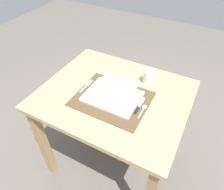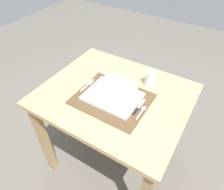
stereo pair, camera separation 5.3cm
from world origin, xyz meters
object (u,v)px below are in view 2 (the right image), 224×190
dining_table (115,107)px  butter_knife (138,108)px  spoon (143,110)px  drinking_glass (150,79)px  fork (89,84)px  bread_knife (134,108)px  porridge_bowl (115,91)px

dining_table → butter_knife: 0.21m
spoon → butter_knife: (-0.03, 0.00, -0.00)m
dining_table → spoon: (0.20, -0.04, 0.12)m
drinking_glass → fork: bearing=-147.8°
spoon → bread_knife: size_ratio=0.81×
fork → butter_knife: butter_knife is taller
porridge_bowl → drinking_glass: size_ratio=2.17×
dining_table → porridge_bowl: (0.01, -0.02, 0.16)m
fork → spoon: (0.38, -0.02, 0.00)m
bread_knife → drinking_glass: 0.24m
dining_table → spoon: 0.24m
butter_knife → spoon: bearing=1.0°
dining_table → butter_knife: size_ratio=6.30×
butter_knife → fork: bearing=179.5°
dining_table → spoon: spoon is taller
fork → bread_knife: size_ratio=1.03×
fork → drinking_glass: (0.32, 0.20, 0.04)m
bread_knife → drinking_glass: bearing=92.6°
dining_table → bread_knife: size_ratio=6.49×
fork → drinking_glass: 0.38m
butter_knife → bread_knife: bearing=-146.7°
fork → spoon: spoon is taller
spoon → bread_knife: 0.05m
porridge_bowl → drinking_glass: drinking_glass is taller
dining_table → spoon: bearing=-11.0°
butter_knife → porridge_bowl: bearing=177.9°
drinking_glass → dining_table: bearing=-126.7°
dining_table → bread_knife: (0.15, -0.05, 0.12)m
porridge_bowl → butter_knife: (0.16, -0.01, -0.03)m
porridge_bowl → bread_knife: (0.14, -0.03, -0.03)m
butter_knife → drinking_glass: (-0.03, 0.22, 0.04)m
porridge_bowl → drinking_glass: (0.13, 0.21, 0.00)m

